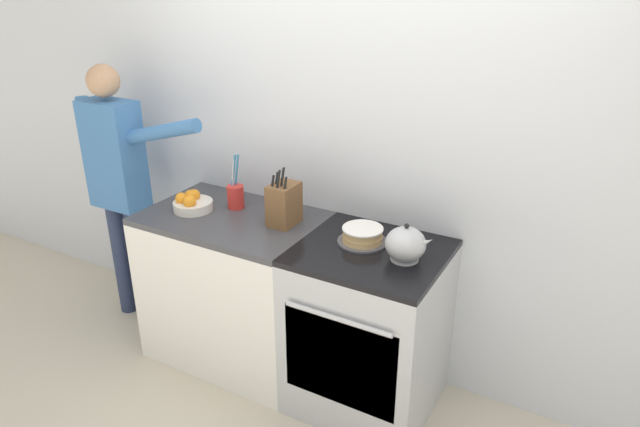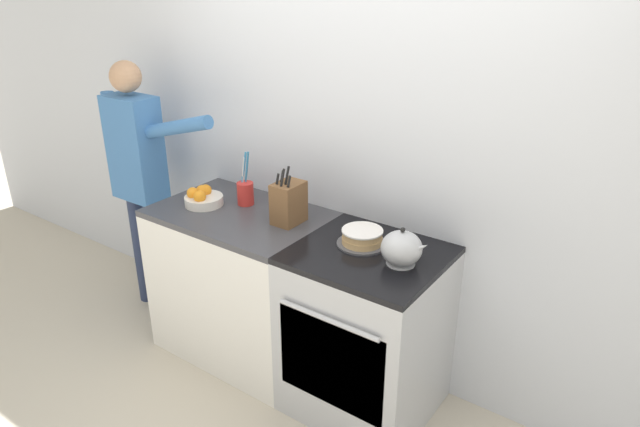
{
  "view_description": "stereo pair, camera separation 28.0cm",
  "coord_description": "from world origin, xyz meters",
  "px_view_note": "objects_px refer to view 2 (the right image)",
  "views": [
    {
      "loc": [
        1.23,
        -1.95,
        2.2
      ],
      "look_at": [
        -0.02,
        0.3,
        1.07
      ],
      "focal_mm": 32.0,
      "sensor_mm": 36.0,
      "label": 1
    },
    {
      "loc": [
        1.47,
        -1.8,
        2.2
      ],
      "look_at": [
        -0.02,
        0.3,
        1.07
      ],
      "focal_mm": 32.0,
      "sensor_mm": 36.0,
      "label": 2
    }
  ],
  "objects_px": {
    "stove_range": "(365,331)",
    "layer_cake": "(362,238)",
    "fruit_bowl": "(203,198)",
    "tea_kettle": "(402,248)",
    "knife_block": "(289,203)",
    "utensil_crock": "(245,192)",
    "person_baker": "(139,168)"
  },
  "relations": [
    {
      "from": "stove_range",
      "to": "layer_cake",
      "type": "bearing_deg",
      "value": 141.9
    },
    {
      "from": "stove_range",
      "to": "utensil_crock",
      "type": "height_order",
      "value": "utensil_crock"
    },
    {
      "from": "utensil_crock",
      "to": "fruit_bowl",
      "type": "height_order",
      "value": "utensil_crock"
    },
    {
      "from": "stove_range",
      "to": "fruit_bowl",
      "type": "bearing_deg",
      "value": -177.87
    },
    {
      "from": "stove_range",
      "to": "person_baker",
      "type": "bearing_deg",
      "value": 179.83
    },
    {
      "from": "stove_range",
      "to": "tea_kettle",
      "type": "relative_size",
      "value": 3.89
    },
    {
      "from": "stove_range",
      "to": "fruit_bowl",
      "type": "height_order",
      "value": "fruit_bowl"
    },
    {
      "from": "stove_range",
      "to": "utensil_crock",
      "type": "relative_size",
      "value": 2.91
    },
    {
      "from": "layer_cake",
      "to": "utensil_crock",
      "type": "relative_size",
      "value": 0.8
    },
    {
      "from": "stove_range",
      "to": "knife_block",
      "type": "height_order",
      "value": "knife_block"
    },
    {
      "from": "utensil_crock",
      "to": "person_baker",
      "type": "distance_m",
      "value": 0.82
    },
    {
      "from": "utensil_crock",
      "to": "tea_kettle",
      "type": "bearing_deg",
      "value": -6.35
    },
    {
      "from": "stove_range",
      "to": "person_baker",
      "type": "xyz_separation_m",
      "value": [
        -1.71,
        0.01,
        0.54
      ]
    },
    {
      "from": "utensil_crock",
      "to": "knife_block",
      "type": "bearing_deg",
      "value": -8.66
    },
    {
      "from": "utensil_crock",
      "to": "person_baker",
      "type": "relative_size",
      "value": 0.19
    },
    {
      "from": "tea_kettle",
      "to": "knife_block",
      "type": "bearing_deg",
      "value": 174.83
    },
    {
      "from": "stove_range",
      "to": "layer_cake",
      "type": "xyz_separation_m",
      "value": [
        -0.07,
        0.06,
        0.5
      ]
    },
    {
      "from": "stove_range",
      "to": "utensil_crock",
      "type": "distance_m",
      "value": 1.05
    },
    {
      "from": "utensil_crock",
      "to": "fruit_bowl",
      "type": "xyz_separation_m",
      "value": [
        -0.19,
        -0.15,
        -0.03
      ]
    },
    {
      "from": "stove_range",
      "to": "person_baker",
      "type": "distance_m",
      "value": 1.79
    },
    {
      "from": "utensil_crock",
      "to": "fruit_bowl",
      "type": "bearing_deg",
      "value": -142.13
    },
    {
      "from": "stove_range",
      "to": "tea_kettle",
      "type": "xyz_separation_m",
      "value": [
        0.18,
        -0.01,
        0.54
      ]
    },
    {
      "from": "stove_range",
      "to": "utensil_crock",
      "type": "xyz_separation_m",
      "value": [
        -0.9,
        0.11,
        0.53
      ]
    },
    {
      "from": "stove_range",
      "to": "knife_block",
      "type": "bearing_deg",
      "value": 174.02
    },
    {
      "from": "tea_kettle",
      "to": "knife_block",
      "type": "height_order",
      "value": "knife_block"
    },
    {
      "from": "utensil_crock",
      "to": "stove_range",
      "type": "bearing_deg",
      "value": -7.06
    },
    {
      "from": "knife_block",
      "to": "fruit_bowl",
      "type": "xyz_separation_m",
      "value": [
        -0.56,
        -0.1,
        -0.07
      ]
    },
    {
      "from": "layer_cake",
      "to": "fruit_bowl",
      "type": "relative_size",
      "value": 1.14
    },
    {
      "from": "stove_range",
      "to": "fruit_bowl",
      "type": "distance_m",
      "value": 1.2
    },
    {
      "from": "stove_range",
      "to": "layer_cake",
      "type": "height_order",
      "value": "layer_cake"
    },
    {
      "from": "tea_kettle",
      "to": "layer_cake",
      "type": "bearing_deg",
      "value": 165.5
    },
    {
      "from": "layer_cake",
      "to": "utensil_crock",
      "type": "height_order",
      "value": "utensil_crock"
    }
  ]
}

